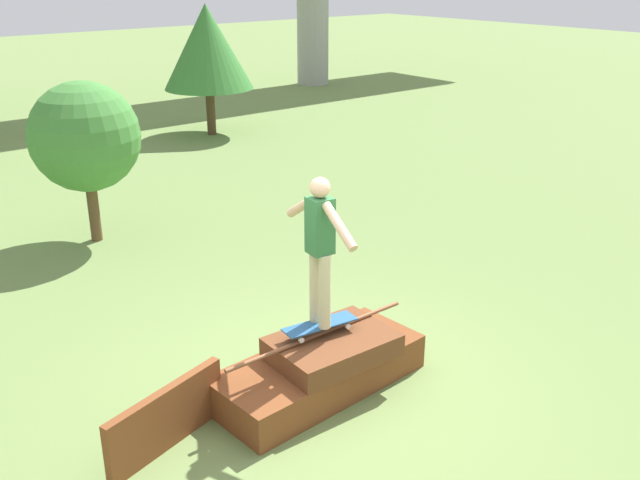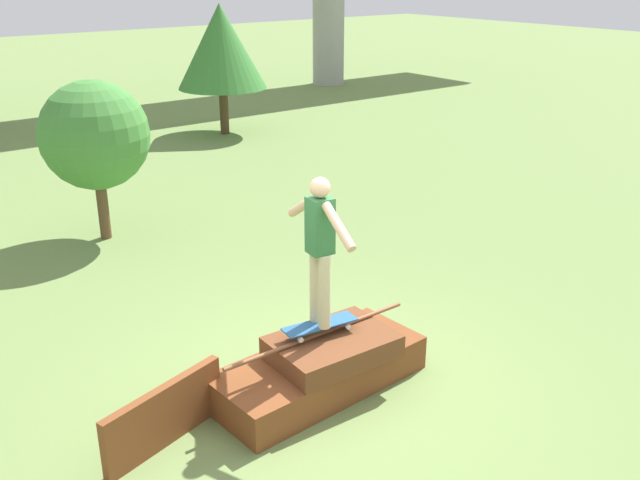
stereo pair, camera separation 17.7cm
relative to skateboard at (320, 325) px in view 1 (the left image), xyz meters
name	(u,v)px [view 1 (the left image)]	position (x,y,z in m)	size (l,w,h in m)	color
ground_plane	(319,387)	(-0.02, -0.01, -0.72)	(80.00, 80.00, 0.00)	olive
scrap_pile	(322,366)	(0.00, -0.03, -0.46)	(2.29, 1.05, 0.64)	brown
scrap_plank_loose	(167,418)	(-1.67, 0.12, -0.42)	(1.31, 0.46, 0.59)	brown
skateboard	(320,325)	(0.00, 0.00, 0.00)	(0.80, 0.32, 0.09)	#23517F
skater	(320,243)	(0.00, 0.00, 0.88)	(0.25, 1.17, 1.51)	#C6B78E
tree_behind_left	(207,47)	(5.14, 10.65, 1.43)	(2.19, 2.19, 3.17)	#4C3823
tree_behind_right	(85,137)	(-0.10, 5.44, 0.93)	(1.65, 1.65, 2.48)	brown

